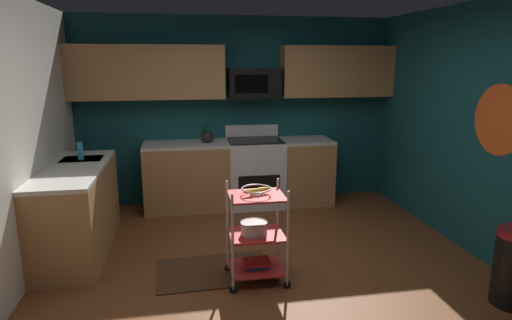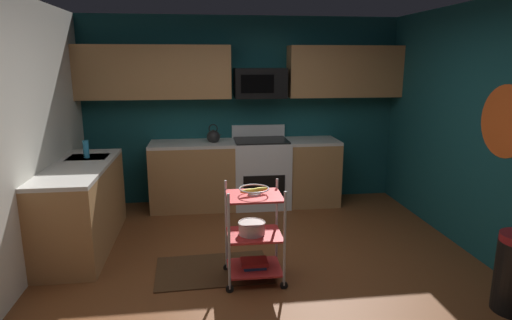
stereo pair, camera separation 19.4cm
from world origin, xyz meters
name	(u,v)px [view 1 (the left image)]	position (x,y,z in m)	size (l,w,h in m)	color
floor	(270,278)	(0.00, 0.00, -0.02)	(4.40, 4.80, 0.04)	brown
wall_back	(236,111)	(0.00, 2.43, 1.30)	(4.52, 0.06, 2.60)	#14474C
wall_right	(496,135)	(2.23, 0.00, 1.30)	(0.06, 4.80, 2.60)	#14474C
wall_flower_decal	(499,120)	(2.20, -0.05, 1.45)	(0.68, 0.68, 0.00)	#E5591E
counter_run	(185,185)	(-0.77, 1.64, 0.46)	(3.50, 2.30, 0.92)	#B27F4C
oven_range	(255,172)	(0.22, 2.10, 0.48)	(0.76, 0.65, 1.10)	white
upper_cabinets	(234,72)	(-0.05, 2.24, 1.85)	(4.40, 0.33, 0.70)	#B27F4C
microwave	(254,83)	(0.22, 2.21, 1.70)	(0.70, 0.39, 0.40)	black
rolling_cart	(256,234)	(-0.14, -0.04, 0.45)	(0.56, 0.43, 0.91)	silver
fruit_bowl	(256,190)	(-0.14, -0.04, 0.88)	(0.27, 0.27, 0.07)	silver
mixing_bowl_large	(254,228)	(-0.16, -0.04, 0.52)	(0.25, 0.25, 0.11)	silver
book_stack	(256,263)	(-0.14, -0.04, 0.16)	(0.25, 0.19, 0.07)	#1E4C8C
kettle	(207,137)	(-0.44, 2.10, 1.00)	(0.21, 0.18, 0.26)	black
dish_soap_bottle	(80,151)	(-1.90, 1.30, 1.02)	(0.06, 0.06, 0.20)	#2D8CBF
floor_rug	(214,271)	(-0.52, 0.19, 0.01)	(1.10, 0.70, 0.01)	#472D19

